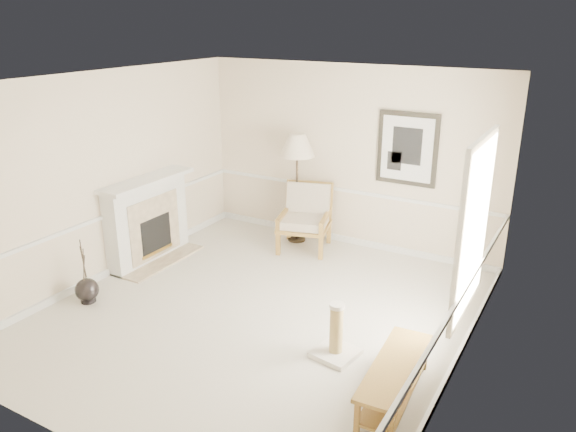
% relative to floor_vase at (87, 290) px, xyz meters
% --- Properties ---
extents(ground, '(5.50, 5.50, 0.00)m').
position_rel_floor_vase_xyz_m(ground, '(2.11, 0.86, -0.17)').
color(ground, silver).
rests_on(ground, ground).
extents(room, '(5.04, 5.54, 2.92)m').
position_rel_floor_vase_xyz_m(room, '(2.24, 0.94, 1.70)').
color(room, beige).
rests_on(room, ground).
extents(fireplace, '(0.64, 1.64, 1.31)m').
position_rel_floor_vase_xyz_m(fireplace, '(-0.24, 1.46, 0.48)').
color(fireplace, white).
rests_on(fireplace, ground).
extents(floor_vase, '(0.31, 0.31, 0.90)m').
position_rel_floor_vase_xyz_m(floor_vase, '(0.00, 0.00, 0.00)').
color(floor_vase, black).
rests_on(floor_vase, ground).
extents(armchair, '(0.97, 1.01, 1.03)m').
position_rel_floor_vase_xyz_m(armchair, '(1.60, 3.11, 0.39)').
color(armchair, olive).
rests_on(armchair, ground).
extents(floor_lamp, '(0.62, 0.62, 1.81)m').
position_rel_floor_vase_xyz_m(floor_lamp, '(1.35, 3.26, 1.42)').
color(floor_lamp, black).
rests_on(floor_lamp, ground).
extents(bench, '(0.50, 1.40, 0.39)m').
position_rel_floor_vase_xyz_m(bench, '(4.19, 0.10, 0.10)').
color(bench, olive).
rests_on(bench, ground).
extents(scratching_post, '(0.52, 0.52, 0.65)m').
position_rel_floor_vase_xyz_m(scratching_post, '(3.38, 0.50, 0.04)').
color(scratching_post, white).
rests_on(scratching_post, ground).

